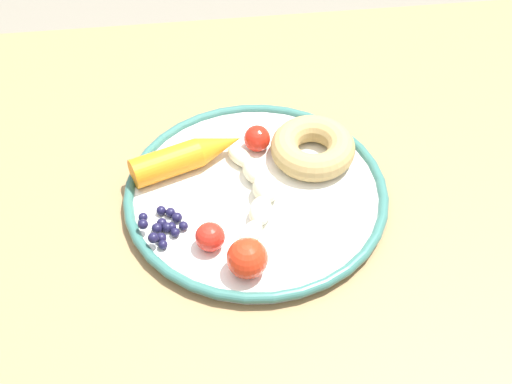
# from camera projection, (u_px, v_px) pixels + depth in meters

# --- Properties ---
(dining_table) EXTENTS (1.16, 0.84, 0.75)m
(dining_table) POSITION_uv_depth(u_px,v_px,m) (269.00, 275.00, 0.85)
(dining_table) COLOR #957249
(dining_table) RESTS_ON ground_plane
(plate) EXTENTS (0.30, 0.30, 0.02)m
(plate) POSITION_uv_depth(u_px,v_px,m) (256.00, 194.00, 0.81)
(plate) COLOR white
(plate) RESTS_ON dining_table
(banana) EXTENTS (0.05, 0.16, 0.03)m
(banana) POSITION_uv_depth(u_px,v_px,m) (255.00, 190.00, 0.79)
(banana) COLOR beige
(banana) RESTS_ON plate
(carrot_orange) EXTENTS (0.14, 0.08, 0.04)m
(carrot_orange) POSITION_uv_depth(u_px,v_px,m) (188.00, 156.00, 0.82)
(carrot_orange) COLOR orange
(carrot_orange) RESTS_ON plate
(donut) EXTENTS (0.11, 0.11, 0.03)m
(donut) POSITION_uv_depth(u_px,v_px,m) (313.00, 148.00, 0.83)
(donut) COLOR tan
(donut) RESTS_ON plate
(blueberry_pile) EXTENTS (0.05, 0.06, 0.02)m
(blueberry_pile) POSITION_uv_depth(u_px,v_px,m) (163.00, 226.00, 0.76)
(blueberry_pile) COLOR #191638
(blueberry_pile) RESTS_ON plate
(tomato_near) EXTENTS (0.03, 0.03, 0.03)m
(tomato_near) POSITION_uv_depth(u_px,v_px,m) (210.00, 237.00, 0.74)
(tomato_near) COLOR red
(tomato_near) RESTS_ON plate
(tomato_mid) EXTENTS (0.04, 0.04, 0.04)m
(tomato_mid) POSITION_uv_depth(u_px,v_px,m) (247.00, 258.00, 0.72)
(tomato_mid) COLOR red
(tomato_mid) RESTS_ON plate
(tomato_far) EXTENTS (0.03, 0.03, 0.03)m
(tomato_far) POSITION_uv_depth(u_px,v_px,m) (258.00, 138.00, 0.85)
(tomato_far) COLOR red
(tomato_far) RESTS_ON plate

